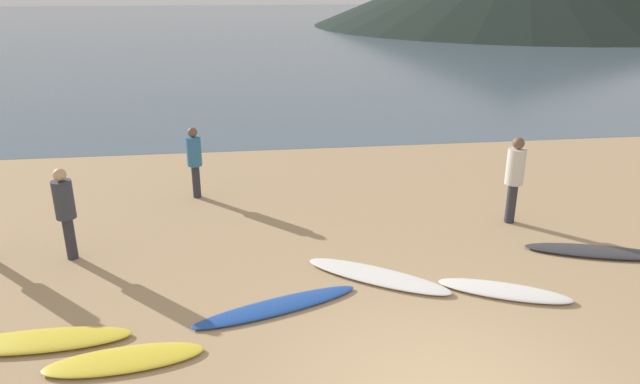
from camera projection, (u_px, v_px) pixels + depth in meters
ground_plane at (324, 158)px, 15.81m from camera, size 120.00×120.00×0.20m
ocean_water at (260, 24)px, 62.87m from camera, size 140.00×100.00×0.01m
surfboard_0 at (40, 341)px, 7.57m from camera, size 2.36×0.61×0.09m
surfboard_1 at (125, 360)px, 7.21m from camera, size 2.00×0.79×0.08m
surfboard_2 at (277, 306)px, 8.39m from camera, size 2.56×1.24×0.07m
surfboard_3 at (377, 276)px, 9.23m from camera, size 2.33×1.87×0.09m
surfboard_4 at (504, 291)px, 8.79m from camera, size 2.02×1.31×0.09m
surfboard_5 at (597, 251)px, 10.06m from camera, size 2.47×1.26×0.09m
person_0 at (194, 157)px, 12.39m from camera, size 0.32×0.32×1.57m
person_1 at (515, 173)px, 11.05m from camera, size 0.35×0.35×1.73m
person_3 at (65, 207)px, 9.59m from camera, size 0.33×0.33×1.62m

